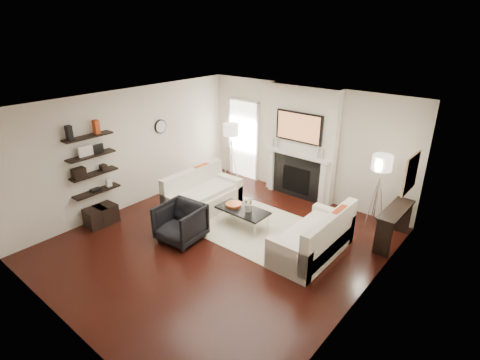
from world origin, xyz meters
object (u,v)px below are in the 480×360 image
Objects in this scene: armchair at (180,221)px; lamp_left_shade at (231,130)px; loveseat_right_base at (312,244)px; ottoman_near at (106,213)px; loveseat_left_base at (204,202)px; lamp_right_shade at (382,163)px; coffee_table at (243,210)px.

lamp_left_shade is (-1.17, 2.86, 1.04)m from armchair.
loveseat_right_base is 3.98m from lamp_left_shade.
armchair is 1.88m from ottoman_near.
lamp_right_shade is at bearing 27.93° from loveseat_left_base.
loveseat_left_base is at bearing -69.97° from lamp_left_shade.
armchair reaches higher than coffee_table.
loveseat_right_base is 4.50× the size of lamp_left_shade.
loveseat_left_base is at bearing 109.57° from armchair.
armchair is at bearing -64.94° from loveseat_left_base.
coffee_table is at bearing -43.55° from lamp_left_shade.
loveseat_left_base and loveseat_right_base have the same top height.
armchair is (-0.63, -1.16, 0.01)m from coffee_table.
coffee_table is 2.68m from lamp_left_shade.
loveseat_left_base reaches higher than ottoman_near.
armchair is at bearing -118.34° from coffee_table.
coffee_table is 2.75× the size of ottoman_near.
lamp_right_shade is 1.00× the size of ottoman_near.
lamp_right_shade reaches higher than coffee_table.
lamp_left_shade is 1.00× the size of ottoman_near.
coffee_table is 1.32m from armchair.
armchair is at bearing -132.99° from lamp_right_shade.
loveseat_right_base is 2.18m from lamp_right_shade.
loveseat_left_base is 2.13m from ottoman_near.
ottoman_near is at bearing -125.27° from loveseat_left_base.
loveseat_right_base is at bearing -106.01° from lamp_right_shade.
lamp_right_shade reaches higher than ottoman_near.
armchair reaches higher than loveseat_right_base.
lamp_left_shade is (-3.41, 1.65, 1.24)m from loveseat_right_base.
armchair is 2.07× the size of lamp_left_shade.
loveseat_right_base is 2.56m from armchair.
lamp_right_shade is (2.11, 1.77, 1.05)m from coffee_table.
lamp_right_shade is (3.29, 1.74, 1.24)m from loveseat_left_base.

